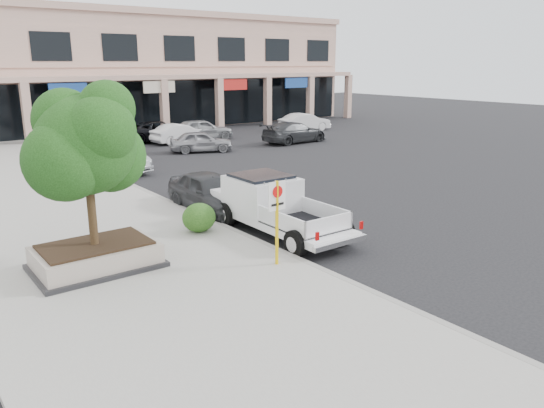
{
  "coord_description": "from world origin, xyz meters",
  "views": [
    {
      "loc": [
        -10.52,
        -11.15,
        5.45
      ],
      "look_at": [
        -0.92,
        1.5,
        1.17
      ],
      "focal_mm": 35.0,
      "sensor_mm": 36.0,
      "label": 1
    }
  ],
  "objects_px": {
    "planter": "(96,256)",
    "lot_car_f": "(305,122)",
    "curb_car_a": "(210,192)",
    "curb_car_d": "(82,140)",
    "curb_car_c": "(112,152)",
    "lot_car_c": "(294,132)",
    "planter_tree": "(89,145)",
    "lot_car_b": "(180,133)",
    "lot_car_a": "(201,141)",
    "pickup_truck": "(281,207)",
    "curb_car_b": "(117,158)",
    "lot_car_e": "(201,130)",
    "no_parking_sign": "(277,211)",
    "lot_car_d": "(161,131)"
  },
  "relations": [
    {
      "from": "curb_car_b",
      "to": "pickup_truck",
      "type": "bearing_deg",
      "value": -96.18
    },
    {
      "from": "curb_car_d",
      "to": "lot_car_b",
      "type": "xyz_separation_m",
      "value": [
        6.61,
        -0.34,
        -0.07
      ]
    },
    {
      "from": "planter",
      "to": "curb_car_c",
      "type": "relative_size",
      "value": 0.67
    },
    {
      "from": "lot_car_a",
      "to": "lot_car_d",
      "type": "height_order",
      "value": "lot_car_d"
    },
    {
      "from": "curb_car_a",
      "to": "lot_car_b",
      "type": "height_order",
      "value": "curb_car_a"
    },
    {
      "from": "no_parking_sign",
      "to": "lot_car_e",
      "type": "distance_m",
      "value": 24.98
    },
    {
      "from": "lot_car_c",
      "to": "lot_car_f",
      "type": "distance_m",
      "value": 6.56
    },
    {
      "from": "planter",
      "to": "curb_car_b",
      "type": "relative_size",
      "value": 0.73
    },
    {
      "from": "planter_tree",
      "to": "lot_car_a",
      "type": "relative_size",
      "value": 1.03
    },
    {
      "from": "planter_tree",
      "to": "curb_car_b",
      "type": "relative_size",
      "value": 0.92
    },
    {
      "from": "curb_car_a",
      "to": "lot_car_d",
      "type": "distance_m",
      "value": 19.01
    },
    {
      "from": "planter",
      "to": "lot_car_f",
      "type": "relative_size",
      "value": 0.74
    },
    {
      "from": "planter",
      "to": "pickup_truck",
      "type": "xyz_separation_m",
      "value": [
        5.92,
        -0.37,
        0.44
      ]
    },
    {
      "from": "planter_tree",
      "to": "no_parking_sign",
      "type": "bearing_deg",
      "value": -36.51
    },
    {
      "from": "lot_car_b",
      "to": "lot_car_f",
      "type": "height_order",
      "value": "lot_car_f"
    },
    {
      "from": "curb_car_c",
      "to": "lot_car_c",
      "type": "height_order",
      "value": "lot_car_c"
    },
    {
      "from": "curb_car_a",
      "to": "curb_car_d",
      "type": "xyz_separation_m",
      "value": [
        0.64,
        16.64,
        -0.0
      ]
    },
    {
      "from": "planter_tree",
      "to": "curb_car_a",
      "type": "distance_m",
      "value": 6.84
    },
    {
      "from": "lot_car_a",
      "to": "curb_car_d",
      "type": "bearing_deg",
      "value": 74.93
    },
    {
      "from": "no_parking_sign",
      "to": "lot_car_d",
      "type": "distance_m",
      "value": 25.28
    },
    {
      "from": "lot_car_a",
      "to": "lot_car_b",
      "type": "relative_size",
      "value": 0.96
    },
    {
      "from": "lot_car_b",
      "to": "lot_car_a",
      "type": "bearing_deg",
      "value": 162.96
    },
    {
      "from": "curb_car_c",
      "to": "lot_car_f",
      "type": "bearing_deg",
      "value": 17.96
    },
    {
      "from": "curb_car_d",
      "to": "planter",
      "type": "bearing_deg",
      "value": -111.87
    },
    {
      "from": "curb_car_d",
      "to": "lot_car_c",
      "type": "height_order",
      "value": "curb_car_d"
    },
    {
      "from": "pickup_truck",
      "to": "curb_car_d",
      "type": "height_order",
      "value": "pickup_truck"
    },
    {
      "from": "lot_car_d",
      "to": "curb_car_b",
      "type": "bearing_deg",
      "value": 151.74
    },
    {
      "from": "planter",
      "to": "lot_car_f",
      "type": "height_order",
      "value": "lot_car_f"
    },
    {
      "from": "lot_car_b",
      "to": "curb_car_c",
      "type": "bearing_deg",
      "value": 119.41
    },
    {
      "from": "lot_car_d",
      "to": "curb_car_c",
      "type": "bearing_deg",
      "value": 146.38
    },
    {
      "from": "planter",
      "to": "no_parking_sign",
      "type": "xyz_separation_m",
      "value": [
        3.98,
        -2.69,
        1.16
      ]
    },
    {
      "from": "curb_car_b",
      "to": "lot_car_d",
      "type": "xyz_separation_m",
      "value": [
        6.54,
        8.55,
        -0.01
      ]
    },
    {
      "from": "pickup_truck",
      "to": "curb_car_b",
      "type": "xyz_separation_m",
      "value": [
        -0.35,
        13.04,
        -0.19
      ]
    },
    {
      "from": "lot_car_a",
      "to": "lot_car_e",
      "type": "distance_m",
      "value": 5.12
    },
    {
      "from": "lot_car_f",
      "to": "lot_car_c",
      "type": "bearing_deg",
      "value": 137.39
    },
    {
      "from": "curb_car_c",
      "to": "lot_car_f",
      "type": "distance_m",
      "value": 18.59
    },
    {
      "from": "planter_tree",
      "to": "curb_car_d",
      "type": "height_order",
      "value": "planter_tree"
    },
    {
      "from": "pickup_truck",
      "to": "lot_car_d",
      "type": "xyz_separation_m",
      "value": [
        6.18,
        21.6,
        -0.2
      ]
    },
    {
      "from": "curb_car_a",
      "to": "lot_car_a",
      "type": "height_order",
      "value": "curb_car_a"
    },
    {
      "from": "curb_car_a",
      "to": "lot_car_e",
      "type": "distance_m",
      "value": 18.84
    },
    {
      "from": "curb_car_c",
      "to": "lot_car_f",
      "type": "relative_size",
      "value": 1.11
    },
    {
      "from": "curb_car_a",
      "to": "planter_tree",
      "type": "bearing_deg",
      "value": -148.43
    },
    {
      "from": "planter",
      "to": "curb_car_a",
      "type": "xyz_separation_m",
      "value": [
        5.54,
        3.39,
        0.27
      ]
    },
    {
      "from": "curb_car_d",
      "to": "lot_car_e",
      "type": "xyz_separation_m",
      "value": [
        8.44,
        -0.14,
        0.03
      ]
    },
    {
      "from": "no_parking_sign",
      "to": "lot_car_b",
      "type": "height_order",
      "value": "no_parking_sign"
    },
    {
      "from": "planter_tree",
      "to": "pickup_truck",
      "type": "relative_size",
      "value": 0.69
    },
    {
      "from": "lot_car_f",
      "to": "curb_car_c",
      "type": "bearing_deg",
      "value": 109.28
    },
    {
      "from": "no_parking_sign",
      "to": "lot_car_d",
      "type": "height_order",
      "value": "no_parking_sign"
    },
    {
      "from": "curb_car_a",
      "to": "lot_car_e",
      "type": "bearing_deg",
      "value": 61.8
    },
    {
      "from": "curb_car_b",
      "to": "curb_car_d",
      "type": "xyz_separation_m",
      "value": [
        0.6,
        7.35,
        0.02
      ]
    }
  ]
}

